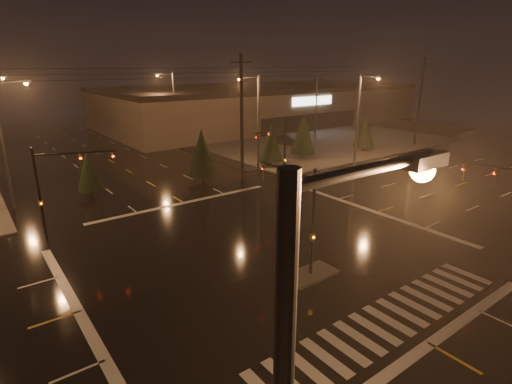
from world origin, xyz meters
The scene contains 23 objects.
ground centered at (0.00, 0.00, 0.00)m, with size 140.00×140.00×0.00m, color black.
sidewalk_ne centered at (30.00, 30.00, 0.06)m, with size 36.00×36.00×0.12m, color #4D4A45.
median_island centered at (0.00, -4.00, 0.07)m, with size 3.00×1.60×0.15m, color #4D4A45.
crosswalk centered at (0.00, -9.00, 0.01)m, with size 15.00×2.60×0.01m, color beige.
stop_bar_near centered at (0.00, -11.00, 0.01)m, with size 16.00×0.50×0.01m, color beige.
stop_bar_far centered at (0.00, 11.00, 0.01)m, with size 16.00×0.50×0.01m, color beige.
parking_lot centered at (35.00, 28.00, 0.04)m, with size 50.00×24.00×0.08m, color black.
retail_building centered at (35.00, 45.99, 3.84)m, with size 60.20×28.30×7.20m.
signal_mast_median centered at (0.00, -3.07, 3.75)m, with size 0.25×4.59×6.00m.
signal_mast_ne centered at (9.50, 10.14, 3.79)m, with size 4.84×1.86×6.00m.
signal_mast_nw centered at (-9.50, 10.14, 3.79)m, with size 4.84×1.86×6.00m.
streetlight_1 centered at (-11.18, 18.00, 5.80)m, with size 2.77×0.32×10.00m.
streetlight_3 centered at (11.18, 16.00, 5.80)m, with size 2.77×0.32×10.00m.
streetlight_4 centered at (11.18, 36.00, 5.80)m, with size 2.77×0.32×10.00m.
streetlight_6 centered at (22.00, 11.18, 5.80)m, with size 0.32×2.77×10.00m.
utility_pole_1 centered at (8.00, 14.00, 6.13)m, with size 2.20×0.32×12.00m.
utility_pole_2 centered at (38.00, 14.00, 6.13)m, with size 2.20×0.32×12.00m.
conifer_0 centered at (13.66, 16.51, 2.77)m, with size 2.65×2.65×4.85m.
conifer_1 centered at (19.38, 17.43, 3.07)m, with size 3.03×3.03×5.44m.
conifer_2 centered at (28.61, 15.56, 2.85)m, with size 2.76×2.76×5.01m.
conifer_3 centered at (-5.72, 17.20, 2.37)m, with size 2.14×2.14×4.05m.
conifer_4 centered at (4.50, 15.75, 2.93)m, with size 2.86×2.86×5.17m.
car_parked centered at (23.31, 25.43, 0.81)m, with size 1.90×4.73×1.61m, color black.
Camera 1 is at (-13.92, -17.73, 10.91)m, focal length 28.00 mm.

